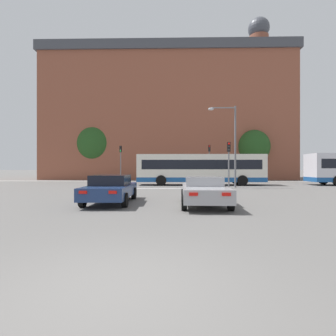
{
  "coord_description": "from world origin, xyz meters",
  "views": [
    {
      "loc": [
        0.82,
        -3.7,
        1.71
      ],
      "look_at": [
        0.29,
        21.25,
        1.69
      ],
      "focal_mm": 28.0,
      "sensor_mm": 36.0,
      "label": 1
    }
  ],
  "objects_px": {
    "car_roadster_right": "(204,191)",
    "bus_crossing_lead": "(200,169)",
    "car_saloon_left": "(111,188)",
    "street_lamp_junction": "(230,137)",
    "traffic_light_far_right": "(209,157)",
    "traffic_light_near_right": "(229,157)",
    "traffic_light_far_left": "(121,158)",
    "pedestrian_waiting": "(226,173)"
  },
  "relations": [
    {
      "from": "traffic_light_far_right",
      "to": "traffic_light_far_left",
      "type": "height_order",
      "value": "traffic_light_far_right"
    },
    {
      "from": "traffic_light_far_left",
      "to": "traffic_light_near_right",
      "type": "xyz_separation_m",
      "value": [
        11.2,
        -10.77,
        -0.38
      ]
    },
    {
      "from": "traffic_light_near_right",
      "to": "car_saloon_left",
      "type": "bearing_deg",
      "value": -129.97
    },
    {
      "from": "bus_crossing_lead",
      "to": "street_lamp_junction",
      "type": "bearing_deg",
      "value": 35.3
    },
    {
      "from": "traffic_light_near_right",
      "to": "pedestrian_waiting",
      "type": "relative_size",
      "value": 2.23
    },
    {
      "from": "traffic_light_near_right",
      "to": "street_lamp_junction",
      "type": "height_order",
      "value": "street_lamp_junction"
    },
    {
      "from": "traffic_light_far_left",
      "to": "traffic_light_near_right",
      "type": "height_order",
      "value": "traffic_light_far_left"
    },
    {
      "from": "car_roadster_right",
      "to": "pedestrian_waiting",
      "type": "bearing_deg",
      "value": 77.67
    },
    {
      "from": "traffic_light_far_right",
      "to": "pedestrian_waiting",
      "type": "relative_size",
      "value": 2.64
    },
    {
      "from": "bus_crossing_lead",
      "to": "traffic_light_far_right",
      "type": "xyz_separation_m",
      "value": [
        1.83,
        6.86,
        1.43
      ]
    },
    {
      "from": "car_roadster_right",
      "to": "bus_crossing_lead",
      "type": "height_order",
      "value": "bus_crossing_lead"
    },
    {
      "from": "car_saloon_left",
      "to": "traffic_light_near_right",
      "type": "relative_size",
      "value": 1.26
    },
    {
      "from": "bus_crossing_lead",
      "to": "car_saloon_left",
      "type": "bearing_deg",
      "value": -23.1
    },
    {
      "from": "traffic_light_far_right",
      "to": "street_lamp_junction",
      "type": "relative_size",
      "value": 0.64
    },
    {
      "from": "street_lamp_junction",
      "to": "traffic_light_near_right",
      "type": "bearing_deg",
      "value": -108.13
    },
    {
      "from": "bus_crossing_lead",
      "to": "street_lamp_junction",
      "type": "distance_m",
      "value": 4.8
    },
    {
      "from": "traffic_light_far_left",
      "to": "bus_crossing_lead",
      "type": "bearing_deg",
      "value": -34.99
    },
    {
      "from": "traffic_light_far_right",
      "to": "traffic_light_near_right",
      "type": "xyz_separation_m",
      "value": [
        0.09,
        -11.14,
        -0.44
      ]
    },
    {
      "from": "bus_crossing_lead",
      "to": "traffic_light_far_left",
      "type": "height_order",
      "value": "traffic_light_far_left"
    },
    {
      "from": "bus_crossing_lead",
      "to": "pedestrian_waiting",
      "type": "bearing_deg",
      "value": 150.29
    },
    {
      "from": "bus_crossing_lead",
      "to": "car_roadster_right",
      "type": "bearing_deg",
      "value": -5.15
    },
    {
      "from": "bus_crossing_lead",
      "to": "traffic_light_far_right",
      "type": "bearing_deg",
      "value": 165.04
    },
    {
      "from": "car_roadster_right",
      "to": "bus_crossing_lead",
      "type": "bearing_deg",
      "value": 86.44
    },
    {
      "from": "traffic_light_far_right",
      "to": "traffic_light_near_right",
      "type": "height_order",
      "value": "traffic_light_far_right"
    },
    {
      "from": "traffic_light_far_right",
      "to": "street_lamp_junction",
      "type": "distance_m",
      "value": 10.17
    },
    {
      "from": "traffic_light_far_left",
      "to": "traffic_light_near_right",
      "type": "relative_size",
      "value": 1.16
    },
    {
      "from": "pedestrian_waiting",
      "to": "traffic_light_far_right",
      "type": "bearing_deg",
      "value": 93.82
    },
    {
      "from": "car_saloon_left",
      "to": "traffic_light_far_right",
      "type": "xyz_separation_m",
      "value": [
        7.54,
        20.24,
        2.34
      ]
    },
    {
      "from": "traffic_light_far_right",
      "to": "pedestrian_waiting",
      "type": "bearing_deg",
      "value": 1.2
    },
    {
      "from": "car_saloon_left",
      "to": "pedestrian_waiting",
      "type": "bearing_deg",
      "value": 63.48
    },
    {
      "from": "pedestrian_waiting",
      "to": "car_saloon_left",
      "type": "bearing_deg",
      "value": 157.17
    },
    {
      "from": "car_roadster_right",
      "to": "street_lamp_junction",
      "type": "relative_size",
      "value": 0.68
    },
    {
      "from": "traffic_light_near_right",
      "to": "car_roadster_right",
      "type": "bearing_deg",
      "value": -107.96
    },
    {
      "from": "car_saloon_left",
      "to": "car_roadster_right",
      "type": "relative_size",
      "value": 1.01
    },
    {
      "from": "car_roadster_right",
      "to": "bus_crossing_lead",
      "type": "distance_m",
      "value": 14.22
    },
    {
      "from": "pedestrian_waiting",
      "to": "bus_crossing_lead",
      "type": "bearing_deg",
      "value": 152.9
    },
    {
      "from": "bus_crossing_lead",
      "to": "traffic_light_far_right",
      "type": "height_order",
      "value": "traffic_light_far_right"
    },
    {
      "from": "traffic_light_near_right",
      "to": "pedestrian_waiting",
      "type": "xyz_separation_m",
      "value": [
        2.02,
        11.18,
        -1.59
      ]
    },
    {
      "from": "bus_crossing_lead",
      "to": "street_lamp_junction",
      "type": "height_order",
      "value": "street_lamp_junction"
    },
    {
      "from": "car_roadster_right",
      "to": "traffic_light_far_left",
      "type": "bearing_deg",
      "value": 112.8
    },
    {
      "from": "traffic_light_far_left",
      "to": "street_lamp_junction",
      "type": "height_order",
      "value": "street_lamp_junction"
    },
    {
      "from": "car_roadster_right",
      "to": "bus_crossing_lead",
      "type": "relative_size",
      "value": 0.39
    }
  ]
}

